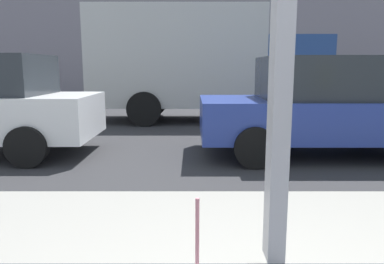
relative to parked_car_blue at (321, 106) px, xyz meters
The scene contains 5 objects.
ground_plane 3.38m from the parked_car_blue, 128.04° to the left, with size 60.00×60.00×0.00m, color #2D2D30.
sidewalk_strip 4.39m from the parked_car_blue, 117.84° to the right, with size 16.00×2.80×0.15m, color gray.
building_facade_far 15.75m from the parked_car_blue, 97.43° to the left, with size 28.00×1.20×6.04m, color gray.
parked_car_blue is the anchor object (origin of this frame).
box_truck 4.82m from the parked_car_blue, 114.87° to the left, with size 6.47×2.44×3.12m.
Camera 1 is at (-0.24, -0.93, 1.50)m, focal length 34.61 mm.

